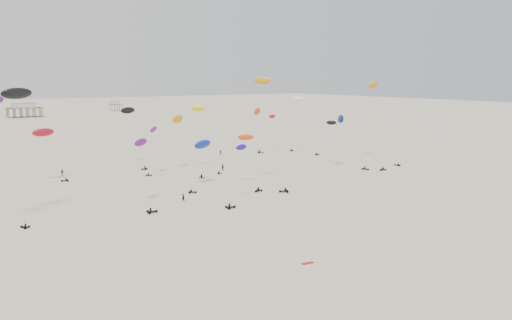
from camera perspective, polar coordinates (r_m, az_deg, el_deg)
ground_plane at (r=217.04m, az=-16.40°, el=2.22°), size 900.00×900.00×0.00m
pavilion_main at (r=360.86m, az=-24.96°, el=5.12°), size 21.00×13.00×9.80m
pavilion_small at (r=405.81m, az=-15.73°, el=5.92°), size 9.00×7.00×8.00m
rig_1 at (r=137.62m, az=-6.53°, el=3.54°), size 9.12×16.41×21.21m
rig_3 at (r=182.17m, az=2.75°, el=3.48°), size 3.66×15.41×17.11m
rig_4 at (r=134.91m, az=-11.73°, el=2.52°), size 5.25×4.58×13.13m
rig_5 at (r=151.75m, az=-13.98°, el=3.96°), size 4.87×15.85×19.63m
rig_6 at (r=119.83m, az=-6.24°, el=1.29°), size 10.63×10.37×12.83m
rig_7 at (r=101.45m, az=-12.64°, el=-0.54°), size 4.43×10.49×14.26m
rig_8 at (r=99.66m, az=-25.64°, el=5.80°), size 6.07×11.04×24.41m
rig_9 at (r=176.41m, az=5.18°, el=5.71°), size 5.58×17.13×21.90m
rig_10 at (r=117.94m, az=1.53°, el=5.15°), size 5.11×15.12×26.65m
rig_11 at (r=101.56m, az=-2.37°, el=-2.10°), size 8.41×6.76×12.64m
rig_12 at (r=117.82m, az=-0.72°, el=0.65°), size 5.46×11.35×13.51m
rig_13 at (r=133.69m, az=-22.89°, el=2.31°), size 7.69×4.98×13.69m
rig_14 at (r=172.37m, az=0.19°, el=5.03°), size 5.70×6.48×15.62m
rig_15 at (r=161.26m, az=13.46°, el=7.63°), size 7.47×17.31×26.35m
rig_16 at (r=141.06m, az=-8.59°, el=4.17°), size 9.44×16.12×18.97m
rig_17 at (r=144.61m, az=10.37°, el=3.79°), size 9.59×14.06×17.48m
rig_18 at (r=146.96m, az=10.54°, el=1.63°), size 3.20×16.15×17.58m
spectator_0 at (r=106.04m, az=-8.31°, el=-4.72°), size 0.85×0.90×2.04m
spectator_1 at (r=139.19m, az=-3.78°, el=-1.25°), size 1.18×0.75×2.30m
spectator_2 at (r=141.54m, az=-21.25°, el=-1.70°), size 1.26×0.72×2.08m
spectator_3 at (r=168.41m, az=-4.07°, el=0.61°), size 0.87×0.85×1.99m
grounded_kite_b at (r=71.62m, az=5.92°, el=-11.67°), size 1.88×0.93×0.07m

